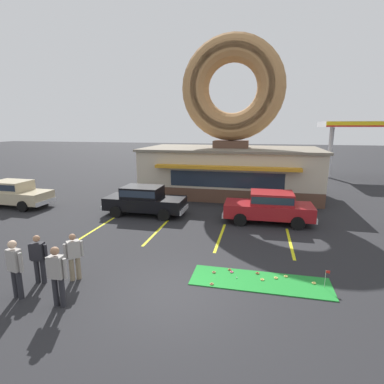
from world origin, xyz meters
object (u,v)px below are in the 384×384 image
golf_ball (237,278)px  pedestrian_clipboard_woman (15,266)px  car_black (144,199)px  pedestrian_blue_sweater_man (57,274)px  pedestrian_hooded_kid (74,255)px  pedestrian_leather_jacket_man (39,257)px  car_red (269,206)px  trash_bin (143,192)px  putting_flag_pin (327,275)px  car_champagne (14,193)px

golf_ball → pedestrian_clipboard_woman: 6.60m
car_black → pedestrian_blue_sweater_man: size_ratio=2.63×
car_black → pedestrian_hooded_kid: car_black is taller
car_black → pedestrian_leather_jacket_man: bearing=-92.9°
golf_ball → car_red: size_ratio=0.01×
pedestrian_hooded_kid → trash_bin: bearing=100.4°
car_black → pedestrian_leather_jacket_man: 7.84m
trash_bin → pedestrian_hooded_kid: bearing=-79.6°
putting_flag_pin → pedestrian_leather_jacket_man: (-8.73, -1.64, 0.43)m
car_red → pedestrian_leather_jacket_man: car_red is taller
pedestrian_hooded_kid → car_red: bearing=50.3°
car_champagne → trash_bin: (7.04, 3.60, -0.37)m
car_black → car_red: bearing=0.5°
pedestrian_clipboard_woman → trash_bin: (-1.03, 12.18, -0.48)m
car_black → pedestrian_hooded_kid: size_ratio=2.93×
putting_flag_pin → pedestrian_leather_jacket_man: bearing=-169.3°
car_black → pedestrian_clipboard_woman: size_ratio=2.60×
golf_ball → car_black: car_black is taller
golf_ball → trash_bin: size_ratio=0.04×
car_red → trash_bin: 8.90m
car_red → golf_ball: bearing=-100.3°
putting_flag_pin → pedestrian_leather_jacket_man: 8.90m
golf_ball → pedestrian_blue_sweater_man: pedestrian_blue_sweater_man is taller
golf_ball → car_black: (-5.63, 6.24, 0.82)m
pedestrian_hooded_kid → pedestrian_leather_jacket_man: (-0.96, -0.41, 0.01)m
car_red → car_champagne: 15.25m
car_red → car_champagne: size_ratio=1.00×
golf_ball → trash_bin: 12.01m
pedestrian_leather_jacket_man → car_champagne: bearing=136.4°
car_red → putting_flag_pin: bearing=-75.9°
putting_flag_pin → pedestrian_leather_jacket_man: pedestrian_leather_jacket_man is taller
golf_ball → pedestrian_leather_jacket_man: size_ratio=0.03×
pedestrian_hooded_kid → pedestrian_leather_jacket_man: bearing=-156.5°
putting_flag_pin → car_black: size_ratio=0.12×
car_champagne → pedestrian_clipboard_woman: (8.06, -8.58, 0.11)m
trash_bin → car_champagne: bearing=-152.9°
pedestrian_clipboard_woman → trash_bin: bearing=94.8°
trash_bin → car_red: bearing=-22.5°
pedestrian_hooded_kid → trash_bin: 11.06m
car_champagne → pedestrian_blue_sweater_man: size_ratio=2.65×
car_champagne → pedestrian_hooded_kid: (9.03, -7.27, -0.02)m
pedestrian_blue_sweater_man → pedestrian_clipboard_woman: (-1.41, 0.09, 0.01)m
car_black → trash_bin: (-1.44, 3.46, -0.37)m
car_red → trash_bin: (-8.21, 3.40, -0.37)m
car_black → trash_bin: car_black is taller
car_champagne → pedestrian_leather_jacket_man: bearing=-43.6°
pedestrian_blue_sweater_man → car_champagne: bearing=137.5°
golf_ball → car_black: 8.44m
putting_flag_pin → car_champagne: car_champagne is taller
car_black → car_red: (6.77, 0.06, 0.00)m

